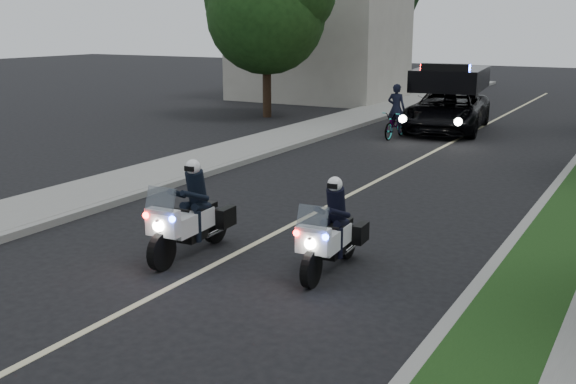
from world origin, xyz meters
name	(u,v)px	position (x,y,z in m)	size (l,w,h in m)	color
ground	(107,320)	(0.00, 0.00, 0.00)	(120.00, 120.00, 0.00)	black
curb_right	(551,194)	(4.10, 10.00, 0.07)	(0.20, 60.00, 0.15)	gray
curb_left	(250,160)	(-4.10, 10.00, 0.07)	(0.20, 60.00, 0.15)	gray
sidewalk_left	(218,156)	(-5.20, 10.00, 0.08)	(2.00, 60.00, 0.16)	gray
building_far	(319,31)	(-10.00, 26.00, 3.50)	(8.00, 6.00, 7.00)	#A8A396
lane_marking	(383,178)	(0.00, 10.00, 0.00)	(0.12, 50.00, 0.01)	#BFB78C
police_moto_left	(191,255)	(-0.64, 2.71, 0.00)	(0.68, 1.95, 1.66)	silver
police_moto_right	(330,271)	(1.80, 3.18, 0.00)	(0.63, 1.81, 1.54)	white
police_suv	(446,131)	(-0.91, 18.61, 0.00)	(2.56, 5.52, 2.69)	black
bicycle	(395,138)	(-1.97, 16.05, 0.00)	(0.62, 1.78, 0.93)	black
cyclist	(395,138)	(-1.97, 16.05, 0.00)	(0.60, 0.40, 1.68)	black
tree_left_near	(267,117)	(-8.68, 18.58, 0.00)	(4.95, 4.95, 8.25)	#1C4416
tree_left_far	(354,92)	(-9.86, 30.34, 0.00)	(7.37, 7.37, 12.28)	black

